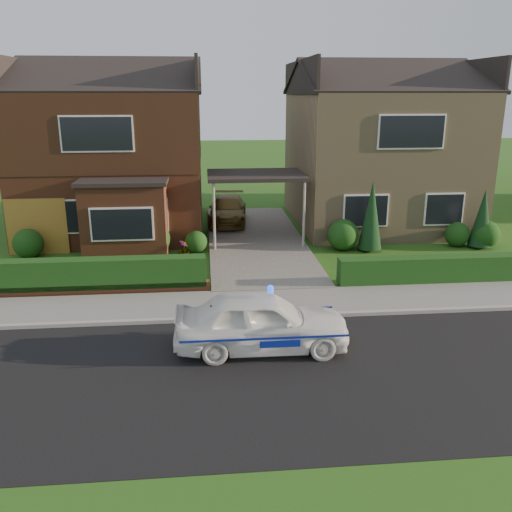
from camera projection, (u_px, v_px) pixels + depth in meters
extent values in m
plane|color=#2B5416|center=(304.00, 375.00, 11.61)|extent=(120.00, 120.00, 0.00)
cube|color=black|center=(304.00, 375.00, 11.61)|extent=(60.00, 6.00, 0.02)
cube|color=#9E9993|center=(284.00, 317.00, 14.50)|extent=(60.00, 0.16, 0.12)
cube|color=slate|center=(278.00, 302.00, 15.50)|extent=(60.00, 2.00, 0.10)
cube|color=#666059|center=(256.00, 240.00, 22.08)|extent=(3.80, 12.00, 0.12)
cube|color=brown|center=(117.00, 162.00, 23.59)|extent=(7.20, 8.00, 5.80)
cube|color=white|center=(60.00, 217.00, 20.05)|extent=(1.80, 0.08, 1.30)
cube|color=white|center=(147.00, 215.00, 20.34)|extent=(1.60, 0.08, 1.30)
cube|color=white|center=(97.00, 134.00, 19.32)|extent=(2.60, 0.08, 1.30)
cube|color=black|center=(115.00, 128.00, 23.17)|extent=(7.26, 8.06, 2.90)
cube|color=brown|center=(125.00, 221.00, 19.64)|extent=(3.00, 1.40, 2.70)
cube|color=black|center=(122.00, 182.00, 19.23)|extent=(3.20, 1.60, 0.14)
cube|color=tan|center=(376.00, 159.00, 24.64)|extent=(7.20, 8.00, 5.80)
cube|color=white|center=(366.00, 211.00, 21.10)|extent=(1.80, 0.08, 1.30)
cube|color=white|center=(444.00, 209.00, 21.38)|extent=(1.60, 0.08, 1.30)
cube|color=white|center=(412.00, 132.00, 20.37)|extent=(2.60, 0.08, 1.30)
cube|color=black|center=(256.00, 175.00, 21.31)|extent=(3.80, 3.00, 0.14)
cylinder|color=gray|center=(214.00, 217.00, 20.22)|extent=(0.10, 0.10, 2.70)
cylinder|color=gray|center=(304.00, 215.00, 20.52)|extent=(0.10, 0.10, 2.70)
cube|color=brown|center=(37.00, 227.00, 20.05)|extent=(2.20, 0.10, 2.10)
cube|color=brown|center=(80.00, 290.00, 16.09)|extent=(7.70, 0.25, 0.36)
cube|color=#173410|center=(81.00, 294.00, 16.28)|extent=(7.50, 0.55, 0.90)
cube|color=#173410|center=(454.00, 283.00, 17.23)|extent=(7.50, 0.55, 0.80)
sphere|color=#173410|center=(28.00, 243.00, 19.74)|extent=(1.08, 1.08, 1.08)
sphere|color=#173410|center=(152.00, 239.00, 19.92)|extent=(1.32, 1.32, 1.32)
sphere|color=#173410|center=(196.00, 242.00, 20.42)|extent=(0.84, 0.84, 0.84)
sphere|color=#173410|center=(343.00, 235.00, 20.68)|extent=(1.20, 1.20, 1.20)
sphere|color=#173410|center=(457.00, 234.00, 21.23)|extent=(0.96, 0.96, 0.96)
sphere|color=#173410|center=(485.00, 234.00, 21.02)|extent=(1.08, 1.08, 1.08)
cone|color=black|center=(371.00, 218.00, 20.38)|extent=(0.90, 0.90, 2.60)
cone|color=black|center=(482.00, 220.00, 20.84)|extent=(0.90, 0.90, 2.20)
imported|color=white|center=(262.00, 322.00, 12.60)|extent=(1.68, 4.08, 1.38)
sphere|color=#193FF2|center=(270.00, 291.00, 12.40)|extent=(0.17, 0.17, 0.17)
cube|color=navy|center=(265.00, 340.00, 11.83)|extent=(3.74, 0.01, 0.05)
cube|color=navy|center=(258.00, 311.00, 13.40)|extent=(3.74, 0.01, 0.05)
ellipsoid|color=black|center=(212.00, 315.00, 12.32)|extent=(0.22, 0.17, 0.21)
sphere|color=white|center=(213.00, 316.00, 12.27)|extent=(0.11, 0.11, 0.11)
sphere|color=black|center=(213.00, 309.00, 12.27)|extent=(0.13, 0.13, 0.13)
cone|color=black|center=(211.00, 306.00, 12.25)|extent=(0.04, 0.04, 0.05)
cone|color=black|center=(215.00, 306.00, 12.26)|extent=(0.04, 0.04, 0.05)
imported|color=brown|center=(228.00, 210.00, 24.63)|extent=(1.96, 4.15, 1.17)
imported|color=gray|center=(20.00, 279.00, 16.53)|extent=(0.44, 0.38, 0.71)
imported|color=gray|center=(176.00, 271.00, 17.33)|extent=(0.46, 0.42, 0.67)
imported|color=gray|center=(184.00, 251.00, 19.47)|extent=(0.44, 0.44, 0.72)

